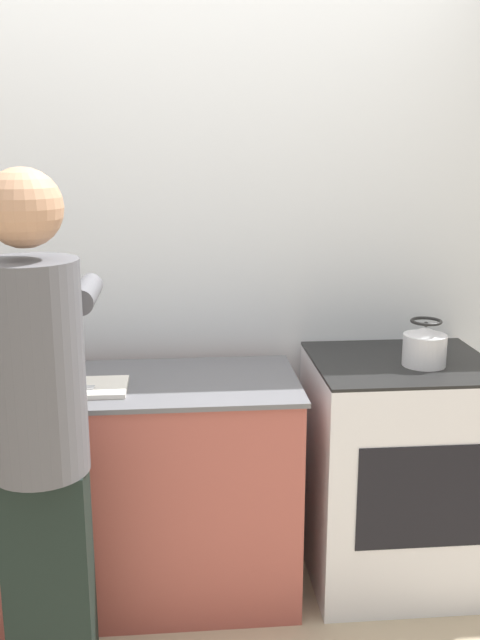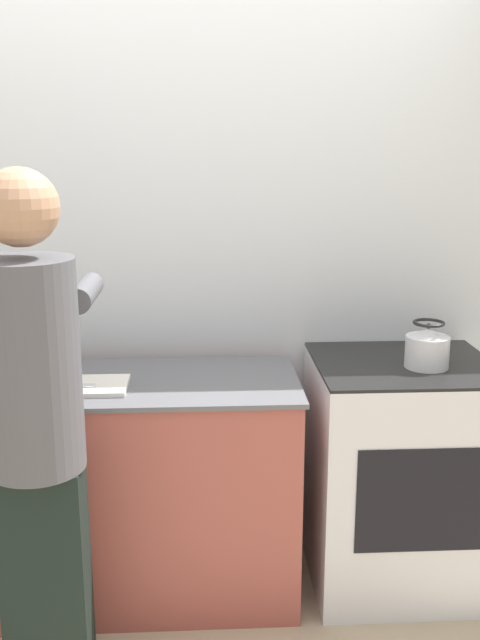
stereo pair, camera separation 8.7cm
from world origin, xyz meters
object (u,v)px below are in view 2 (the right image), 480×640
object	(u,v)px
oven	(399,473)
cutting_board	(77,386)
kettle	(427,348)
person	(36,418)
knife	(66,385)

from	to	relation	value
oven	cutting_board	size ratio (longest dim) A/B	2.55
kettle	person	bearing A→B (deg)	-160.96
cutting_board	knife	size ratio (longest dim) A/B	1.82
oven	person	bearing A→B (deg)	-157.75
oven	cutting_board	distance (m)	1.32
cutting_board	kettle	xyz separation A→B (m)	(1.30, 0.05, 0.11)
knife	kettle	world-z (taller)	kettle
oven	kettle	xyz separation A→B (m)	(0.06, -0.06, 0.54)
knife	kettle	xyz separation A→B (m)	(1.34, 0.07, 0.10)
cutting_board	knife	distance (m)	0.05
cutting_board	knife	world-z (taller)	knife
person	cutting_board	size ratio (longest dim) A/B	4.65
oven	kettle	bearing A→B (deg)	-44.52
oven	cutting_board	world-z (taller)	oven
cutting_board	kettle	bearing A→B (deg)	2.16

